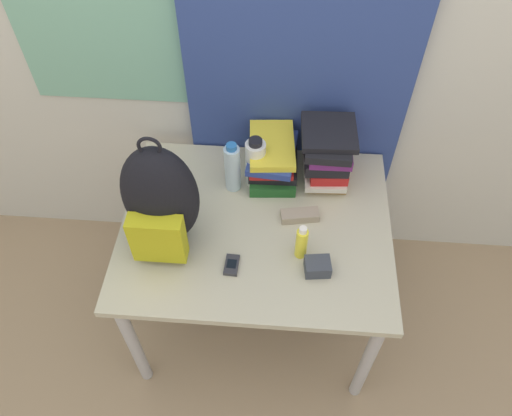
{
  "coord_description": "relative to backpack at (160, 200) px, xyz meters",
  "views": [
    {
      "loc": [
        0.09,
        -0.76,
        2.26
      ],
      "look_at": [
        0.0,
        0.43,
        0.8
      ],
      "focal_mm": 35.0,
      "sensor_mm": 36.0,
      "label": 1
    }
  ],
  "objects": [
    {
      "name": "book_stack_center",
      "position": [
        0.6,
        0.37,
        -0.08
      ],
      "size": [
        0.22,
        0.27,
        0.26
      ],
      "color": "olive",
      "rests_on": "desk"
    },
    {
      "name": "ground_plane",
      "position": [
        0.33,
        -0.34,
        -0.92
      ],
      "size": [
        12.0,
        12.0,
        0.0
      ],
      "primitive_type": "plane",
      "color": "#9E8466"
    },
    {
      "name": "sunglasses_case",
      "position": [
        0.5,
        0.13,
        -0.2
      ],
      "size": [
        0.16,
        0.08,
        0.04
      ],
      "color": "gray",
      "rests_on": "desk"
    },
    {
      "name": "desk",
      "position": [
        0.33,
        0.09,
        -0.3
      ],
      "size": [
        1.06,
        0.85,
        0.7
      ],
      "color": "#B7B299",
      "rests_on": "ground_plane"
    },
    {
      "name": "curtain_blue",
      "position": [
        0.46,
        0.54,
        0.33
      ],
      "size": [
        0.9,
        0.04,
        2.5
      ],
      "color": "navy",
      "rests_on": "ground_plane"
    },
    {
      "name": "backpack",
      "position": [
        0.0,
        0.0,
        0.0
      ],
      "size": [
        0.27,
        0.25,
        0.51
      ],
      "color": "black",
      "rests_on": "desk"
    },
    {
      "name": "book_stack_left",
      "position": [
        0.38,
        0.36,
        -0.13
      ],
      "size": [
        0.21,
        0.3,
        0.17
      ],
      "color": "#1E5623",
      "rests_on": "desk"
    },
    {
      "name": "sunscreen_bottle",
      "position": [
        0.51,
        -0.04,
        -0.14
      ],
      "size": [
        0.04,
        0.04,
        0.16
      ],
      "color": "yellow",
      "rests_on": "desk"
    },
    {
      "name": "sports_bottle",
      "position": [
        0.31,
        0.31,
        -0.1
      ],
      "size": [
        0.08,
        0.08,
        0.24
      ],
      "color": "white",
      "rests_on": "desk"
    },
    {
      "name": "water_bottle",
      "position": [
        0.22,
        0.28,
        -0.1
      ],
      "size": [
        0.06,
        0.06,
        0.24
      ],
      "color": "silver",
      "rests_on": "desk"
    },
    {
      "name": "camera_pouch",
      "position": [
        0.57,
        -0.11,
        -0.19
      ],
      "size": [
        0.1,
        0.08,
        0.06
      ],
      "color": "#383D47",
      "rests_on": "desk"
    },
    {
      "name": "wall_back",
      "position": [
        0.33,
        0.6,
        0.33
      ],
      "size": [
        6.0,
        0.06,
        2.5
      ],
      "color": "beige",
      "rests_on": "ground_plane"
    },
    {
      "name": "cell_phone",
      "position": [
        0.26,
        -0.12,
        -0.21
      ],
      "size": [
        0.05,
        0.09,
        0.02
      ],
      "color": "#2D2D33",
      "rests_on": "desk"
    }
  ]
}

